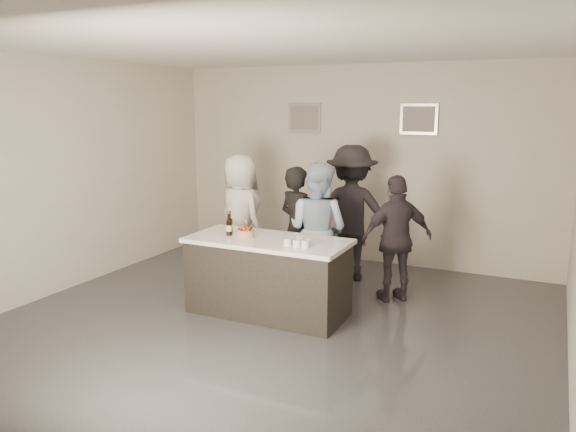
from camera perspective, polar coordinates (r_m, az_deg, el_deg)
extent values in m
plane|color=#3D3D42|center=(6.36, -1.99, -11.03)|extent=(6.00, 6.00, 0.00)
plane|color=white|center=(5.91, -2.20, 16.97)|extent=(6.00, 6.00, 0.00)
cube|color=beige|center=(8.70, 7.18, 5.20)|extent=(6.00, 0.04, 3.00)
cube|color=beige|center=(3.63, -24.72, -4.43)|extent=(6.00, 0.04, 3.00)
cube|color=beige|center=(7.80, -22.04, 3.75)|extent=(0.04, 6.00, 3.00)
cube|color=#B2B2B7|center=(8.95, 1.68, 9.95)|extent=(0.54, 0.04, 0.44)
cube|color=#B2B2B7|center=(8.38, 13.15, 9.57)|extent=(0.54, 0.04, 0.44)
cube|color=white|center=(6.56, -2.03, -6.14)|extent=(1.86, 0.86, 0.90)
cylinder|color=orange|center=(6.50, -4.34, -1.86)|extent=(0.20, 0.20, 0.08)
cylinder|color=black|center=(6.72, -5.93, -0.65)|extent=(0.07, 0.07, 0.26)
cylinder|color=black|center=(6.61, -6.02, -0.86)|extent=(0.07, 0.07, 0.26)
cube|color=#CA6613|center=(6.12, 1.09, -2.65)|extent=(0.30, 0.19, 0.08)
cube|color=pink|center=(6.32, -5.52, -2.59)|extent=(0.24, 0.08, 0.01)
imported|color=black|center=(7.27, 0.97, -1.36)|extent=(0.71, 0.60, 1.64)
imported|color=#AFC7E5|center=(7.09, 3.02, -1.42)|extent=(0.93, 0.77, 1.71)
imported|color=silver|center=(7.86, -4.88, -0.06)|extent=(1.01, 0.87, 1.74)
imported|color=#322B33|center=(7.03, 10.99, -2.28)|extent=(0.96, 0.88, 1.58)
imported|color=black|center=(7.79, 6.43, 0.31)|extent=(1.36, 1.02, 1.87)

